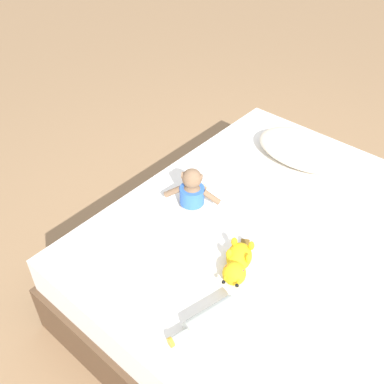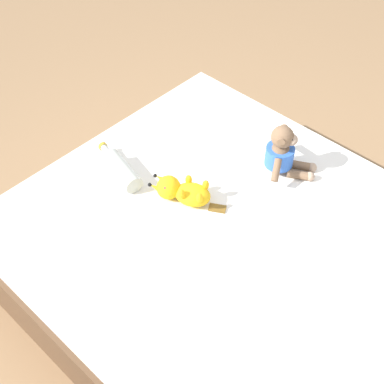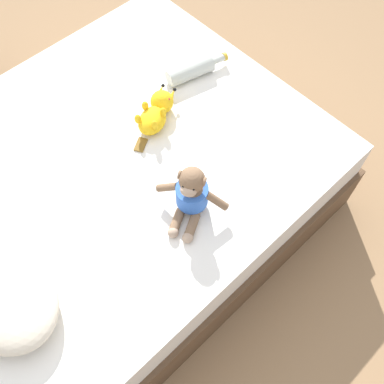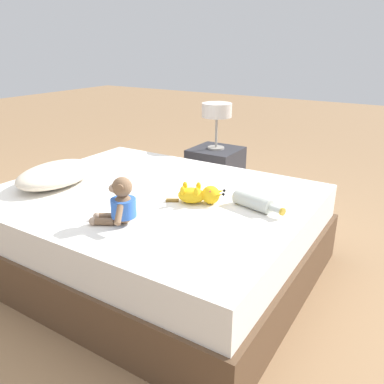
{
  "view_description": "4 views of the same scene",
  "coord_description": "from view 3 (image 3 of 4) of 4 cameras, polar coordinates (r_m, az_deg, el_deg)",
  "views": [
    {
      "loc": [
        0.7,
        -1.39,
        2.02
      ],
      "look_at": [
        -0.39,
        -0.14,
        0.59
      ],
      "focal_mm": 42.12,
      "sensor_mm": 36.0,
      "label": 1
    },
    {
      "loc": [
        1.1,
        0.76,
        2.14
      ],
      "look_at": [
        0.0,
        -0.28,
        0.55
      ],
      "focal_mm": 50.65,
      "sensor_mm": 36.0,
      "label": 2
    },
    {
      "loc": [
        -0.98,
        0.42,
        2.01
      ],
      "look_at": [
        -0.39,
        -0.14,
        0.59
      ],
      "focal_mm": 41.46,
      "sensor_mm": 36.0,
      "label": 3
    },
    {
      "loc": [
        -1.68,
        -1.34,
        1.32
      ],
      "look_at": [
        0.0,
        -0.28,
        0.55
      ],
      "focal_mm": 36.76,
      "sensor_mm": 36.0,
      "label": 4
    }
  ],
  "objects": [
    {
      "name": "glass_bottle",
      "position": [
        2.09,
        -0.01,
        15.41
      ],
      "size": [
        0.13,
        0.31,
        0.08
      ],
      "color": "#B7BCB2",
      "rests_on": "bed"
    },
    {
      "name": "plush_yellow_creature",
      "position": [
        1.92,
        -4.65,
        10.24
      ],
      "size": [
        0.19,
        0.32,
        0.1
      ],
      "color": "yellow",
      "rests_on": "bed"
    },
    {
      "name": "plush_monkey",
      "position": [
        1.63,
        -0.12,
        -0.38
      ],
      "size": [
        0.27,
        0.25,
        0.24
      ],
      "color": "brown",
      "rests_on": "bed"
    },
    {
      "name": "bed",
      "position": [
        2.06,
        -10.31,
        -0.19
      ],
      "size": [
        1.47,
        1.82,
        0.49
      ],
      "color": "brown",
      "rests_on": "ground_plane"
    },
    {
      "name": "ground_plane",
      "position": [
        2.28,
        -9.35,
        -3.21
      ],
      "size": [
        16.0,
        16.0,
        0.0
      ],
      "primitive_type": "plane",
      "color": "#93704C"
    }
  ]
}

